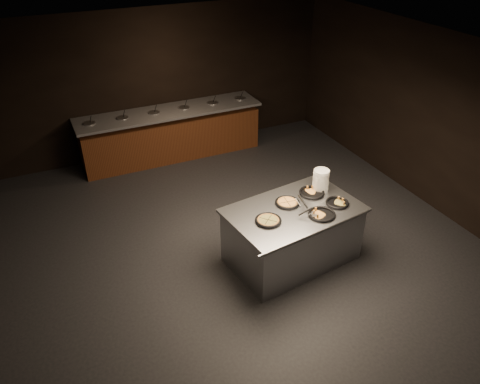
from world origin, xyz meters
The scene contains 11 objects.
room centered at (0.00, 0.00, 1.45)m, with size 7.02×8.02×2.92m.
salad_bar centered at (0.00, 3.56, 0.44)m, with size 3.70×0.83×1.18m.
serving_counter centered at (0.55, -0.36, 0.42)m, with size 1.98×1.42×0.89m.
plate_stack centered at (1.18, -0.06, 1.04)m, with size 0.23×0.23×0.31m, color silver.
pan_veggie_whole centered at (0.08, -0.47, 0.90)m, with size 0.36×0.36×0.04m.
pan_cheese_whole centered at (0.54, -0.20, 0.90)m, with size 0.35×0.35×0.04m.
pan_cheese_slices_a centered at (1.00, -0.12, 0.90)m, with size 0.38×0.38×0.04m.
pan_cheese_slices_b centered at (0.81, -0.65, 0.90)m, with size 0.38×0.38×0.04m.
pan_veggie_slices centered at (1.17, -0.51, 0.90)m, with size 0.33×0.33×0.04m.
server_left centered at (0.66, -0.34, 0.97)m, with size 0.14×0.34×0.17m.
server_right centered at (0.62, -0.61, 0.95)m, with size 0.30×0.12×0.14m.
Camera 1 is at (-2.41, -4.94, 4.52)m, focal length 35.00 mm.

